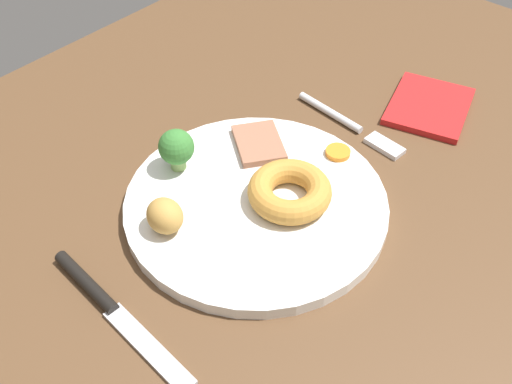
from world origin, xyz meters
The scene contains 10 objects.
dining_table centered at (0.00, 0.00, 1.80)cm, with size 120.00×84.00×3.60cm, color brown.
dinner_plate centered at (-3.00, -1.43, 4.30)cm, with size 26.57×26.57×1.40cm, color white.
meat_slice_main centered at (-9.35, -6.56, 5.40)cm, with size 6.54×4.84×0.80cm, color #9E664C.
yorkshire_pudding centered at (-5.09, 1.17, 6.25)cm, with size 8.40×8.40×2.50cm, color #C68938.
roast_potato_left centered at (5.50, -5.38, 6.64)cm, with size 3.91×3.36×3.28cm, color #BC8C42.
carrot_coin_front centered at (-13.97, 0.79, 5.28)cm, with size 2.70×2.70×0.56cm, color orange.
broccoli_floret centered at (-1.19, -10.74, 7.66)cm, with size 3.75×3.75×4.68cm.
fork centered at (-20.23, -1.54, 3.99)cm, with size 2.92×15.32×0.90cm.
knife centered at (14.56, -3.29, 4.05)cm, with size 2.65×18.56×1.20cm.
folded_napkin centered at (-29.51, 3.43, 4.00)cm, with size 11.00×9.00×0.80cm, color red.
Camera 1 is at (28.41, 26.01, 47.68)cm, focal length 41.69 mm.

